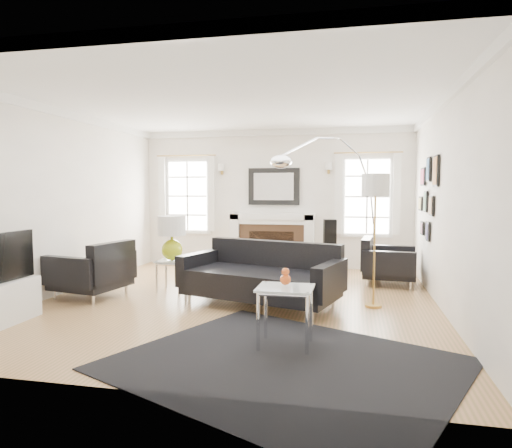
% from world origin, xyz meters
% --- Properties ---
extents(floor, '(6.00, 6.00, 0.00)m').
position_xyz_m(floor, '(0.00, 0.00, 0.00)').
color(floor, olive).
rests_on(floor, ground).
extents(back_wall, '(5.50, 0.04, 2.80)m').
position_xyz_m(back_wall, '(0.00, 3.00, 1.40)').
color(back_wall, white).
rests_on(back_wall, floor).
extents(front_wall, '(5.50, 0.04, 2.80)m').
position_xyz_m(front_wall, '(0.00, -3.00, 1.40)').
color(front_wall, white).
rests_on(front_wall, floor).
extents(left_wall, '(0.04, 6.00, 2.80)m').
position_xyz_m(left_wall, '(-2.75, 0.00, 1.40)').
color(left_wall, white).
rests_on(left_wall, floor).
extents(right_wall, '(0.04, 6.00, 2.80)m').
position_xyz_m(right_wall, '(2.75, 0.00, 1.40)').
color(right_wall, white).
rests_on(right_wall, floor).
extents(ceiling, '(5.50, 6.00, 0.02)m').
position_xyz_m(ceiling, '(0.00, 0.00, 2.80)').
color(ceiling, white).
rests_on(ceiling, back_wall).
extents(crown_molding, '(5.50, 6.00, 0.12)m').
position_xyz_m(crown_molding, '(0.00, 0.00, 2.74)').
color(crown_molding, white).
rests_on(crown_molding, back_wall).
extents(fireplace, '(1.70, 0.69, 1.11)m').
position_xyz_m(fireplace, '(0.00, 2.79, 0.54)').
color(fireplace, white).
rests_on(fireplace, floor).
extents(mantel_mirror, '(1.05, 0.07, 0.75)m').
position_xyz_m(mantel_mirror, '(0.00, 2.95, 1.65)').
color(mantel_mirror, black).
rests_on(mantel_mirror, back_wall).
extents(window_left, '(1.24, 0.15, 1.62)m').
position_xyz_m(window_left, '(-1.85, 2.95, 1.46)').
color(window_left, white).
rests_on(window_left, back_wall).
extents(window_right, '(1.24, 0.15, 1.62)m').
position_xyz_m(window_right, '(1.85, 2.95, 1.46)').
color(window_right, white).
rests_on(window_right, back_wall).
extents(gallery_wall, '(0.04, 1.73, 1.29)m').
position_xyz_m(gallery_wall, '(2.72, 1.30, 1.53)').
color(gallery_wall, black).
rests_on(gallery_wall, right_wall).
extents(tv_unit, '(0.35, 1.00, 1.09)m').
position_xyz_m(tv_unit, '(-2.44, -1.70, 0.33)').
color(tv_unit, white).
rests_on(tv_unit, floor).
extents(area_rug, '(3.66, 3.42, 0.01)m').
position_xyz_m(area_rug, '(1.01, -2.22, 0.01)').
color(area_rug, black).
rests_on(area_rug, floor).
extents(sofa, '(2.35, 1.55, 0.71)m').
position_xyz_m(sofa, '(0.38, -0.12, 0.38)').
color(sofa, black).
rests_on(sofa, floor).
extents(armchair_left, '(1.08, 1.17, 0.69)m').
position_xyz_m(armchair_left, '(-2.13, -0.21, 0.38)').
color(armchair_left, black).
rests_on(armchair_left, floor).
extents(armchair_right, '(0.94, 1.03, 0.64)m').
position_xyz_m(armchair_right, '(2.14, 1.66, 0.36)').
color(armchair_right, black).
rests_on(armchair_right, floor).
extents(coffee_table, '(1.02, 1.02, 0.45)m').
position_xyz_m(coffee_table, '(-0.26, 0.31, 0.42)').
color(coffee_table, silver).
rests_on(coffee_table, floor).
extents(side_table_left, '(0.44, 0.44, 0.49)m').
position_xyz_m(side_table_left, '(-1.17, 0.42, 0.39)').
color(side_table_left, silver).
rests_on(side_table_left, floor).
extents(nesting_table, '(0.56, 0.47, 0.62)m').
position_xyz_m(nesting_table, '(0.94, -1.74, 0.49)').
color(nesting_table, silver).
rests_on(nesting_table, floor).
extents(gourd_lamp, '(0.43, 0.43, 0.69)m').
position_xyz_m(gourd_lamp, '(-1.17, 0.42, 0.89)').
color(gourd_lamp, '#A9BA17').
rests_on(gourd_lamp, side_table_left).
extents(orange_vase, '(0.11, 0.11, 0.17)m').
position_xyz_m(orange_vase, '(0.94, -1.74, 0.71)').
color(orange_vase, '#DD541C').
rests_on(orange_vase, nesting_table).
extents(arc_floor_lamp, '(1.81, 1.68, 2.56)m').
position_xyz_m(arc_floor_lamp, '(1.21, 1.60, 1.39)').
color(arc_floor_lamp, white).
rests_on(arc_floor_lamp, floor).
extents(stick_floor_lamp, '(0.36, 0.36, 1.80)m').
position_xyz_m(stick_floor_lamp, '(1.88, 0.07, 1.56)').
color(stick_floor_lamp, '#B0883D').
rests_on(stick_floor_lamp, floor).
extents(speaker_tower, '(0.25, 0.25, 1.06)m').
position_xyz_m(speaker_tower, '(1.19, 1.86, 0.53)').
color(speaker_tower, black).
rests_on(speaker_tower, floor).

